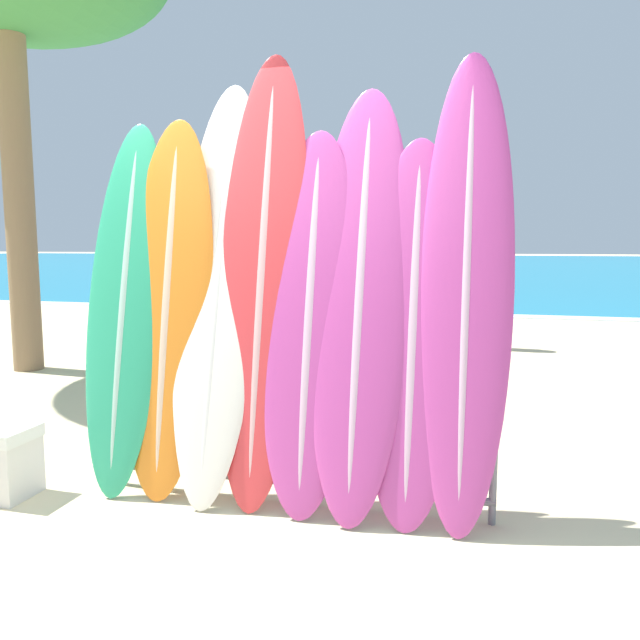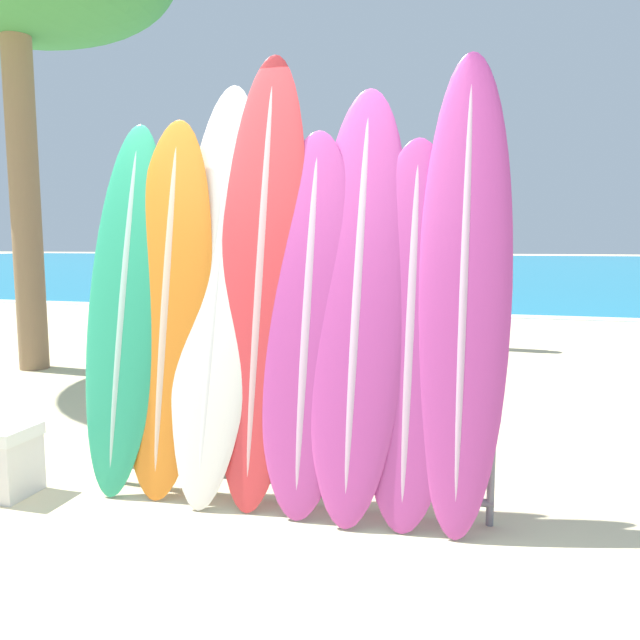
% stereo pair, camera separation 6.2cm
% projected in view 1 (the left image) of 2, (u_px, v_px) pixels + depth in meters
% --- Properties ---
extents(ground_plane, '(160.00, 160.00, 0.00)m').
position_uv_depth(ground_plane, '(200.00, 535.00, 3.19)').
color(ground_plane, beige).
extents(ocean_water, '(120.00, 60.00, 0.01)m').
position_uv_depth(ocean_water, '(460.00, 265.00, 41.19)').
color(ocean_water, teal).
rests_on(ocean_water, ground_plane).
extents(surfboard_rack, '(2.35, 0.04, 0.94)m').
position_uv_depth(surfboard_rack, '(285.00, 416.00, 3.54)').
color(surfboard_rack, slate).
rests_on(surfboard_rack, ground_plane).
extents(surfboard_slot_0, '(0.50, 0.55, 2.22)m').
position_uv_depth(surfboard_slot_0, '(126.00, 307.00, 3.72)').
color(surfboard_slot_0, '#289E70').
rests_on(surfboard_slot_0, ground_plane).
extents(surfboard_slot_1, '(0.56, 0.48, 2.23)m').
position_uv_depth(surfboard_slot_1, '(168.00, 307.00, 3.65)').
color(surfboard_slot_1, orange).
rests_on(surfboard_slot_1, ground_plane).
extents(surfboard_slot_2, '(0.53, 0.68, 2.44)m').
position_uv_depth(surfboard_slot_2, '(218.00, 290.00, 3.60)').
color(surfboard_slot_2, silver).
rests_on(surfboard_slot_2, ground_plane).
extents(surfboard_slot_3, '(0.52, 0.60, 2.58)m').
position_uv_depth(surfboard_slot_3, '(262.00, 277.00, 3.53)').
color(surfboard_slot_3, red).
rests_on(surfboard_slot_3, ground_plane).
extents(surfboard_slot_4, '(0.55, 0.55, 2.13)m').
position_uv_depth(surfboard_slot_4, '(310.00, 320.00, 3.43)').
color(surfboard_slot_4, '#B23D8E').
rests_on(surfboard_slot_4, ground_plane).
extents(surfboard_slot_5, '(0.55, 0.68, 2.36)m').
position_uv_depth(surfboard_slot_5, '(360.00, 299.00, 3.38)').
color(surfboard_slot_5, '#B23D8E').
rests_on(surfboard_slot_5, ground_plane).
extents(surfboard_slot_6, '(0.53, 0.53, 2.06)m').
position_uv_depth(surfboard_slot_6, '(413.00, 329.00, 3.30)').
color(surfboard_slot_6, '#B23D8E').
rests_on(surfboard_slot_6, ground_plane).
extents(surfboard_slot_7, '(0.48, 0.63, 2.52)m').
position_uv_depth(surfboard_slot_7, '(466.00, 287.00, 3.24)').
color(surfboard_slot_7, '#B23D8E').
rests_on(surfboard_slot_7, ground_plane).
extents(person_near_water, '(0.23, 0.29, 1.75)m').
position_uv_depth(person_near_water, '(474.00, 280.00, 8.74)').
color(person_near_water, beige).
rests_on(person_near_water, ground_plane).
extents(person_mid_beach, '(0.28, 0.30, 1.74)m').
position_uv_depth(person_mid_beach, '(274.00, 292.00, 6.79)').
color(person_mid_beach, '#A87A5B').
rests_on(person_mid_beach, ground_plane).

